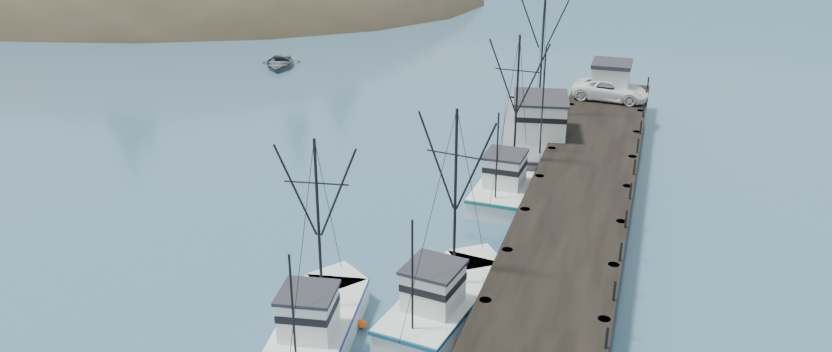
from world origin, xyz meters
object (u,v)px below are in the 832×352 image
at_px(trawler_near, 445,299).
at_px(trawler_mid, 318,324).
at_px(trawler_far, 509,182).
at_px(motorboat, 279,67).
at_px(pier_shed, 611,79).
at_px(pier, 582,185).
at_px(pickup_truck, 611,90).
at_px(work_vessel, 538,132).

xyz_separation_m(trawler_near, trawler_mid, (-4.90, -3.77, -0.00)).
xyz_separation_m(trawler_far, motorboat, (-27.80, 23.82, -0.82)).
distance_m(trawler_near, trawler_far, 14.76).
relative_size(trawler_near, trawler_mid, 1.06).
height_order(trawler_far, motorboat, trawler_far).
bearing_deg(pier_shed, pier, -90.06).
bearing_deg(pickup_truck, trawler_mid, 168.48).
height_order(trawler_mid, pier_shed, trawler_mid).
xyz_separation_m(trawler_near, pickup_truck, (4.97, 30.62, 1.99)).
height_order(pier, trawler_mid, trawler_mid).
xyz_separation_m(pier, motorboat, (-32.46, 25.02, -1.69)).
distance_m(trawler_near, pier_shed, 32.04).
bearing_deg(pier, work_vessel, 113.24).
xyz_separation_m(work_vessel, pier_shed, (4.33, 7.96, 2.19)).
height_order(trawler_near, trawler_mid, trawler_near).
height_order(trawler_near, work_vessel, work_vessel).
distance_m(trawler_near, pickup_truck, 31.09).
distance_m(trawler_near, motorboat, 47.47).
distance_m(work_vessel, pier_shed, 9.32).
height_order(pickup_truck, motorboat, pickup_truck).
distance_m(pier, trawler_mid, 19.89).
xyz_separation_m(pier, pier_shed, (0.02, 18.00, 1.73)).
bearing_deg(trawler_far, trawler_mid, -105.28).
bearing_deg(trawler_mid, work_vessel, 78.84).
xyz_separation_m(pickup_truck, motorboat, (-32.61, 7.96, -2.81)).
distance_m(pier, motorboat, 41.01).
bearing_deg(pier, trawler_mid, -119.27).
relative_size(work_vessel, pier_shed, 5.30).
relative_size(trawler_far, pickup_truck, 1.79).
xyz_separation_m(pier, pickup_truck, (0.15, 17.05, 1.12)).
bearing_deg(trawler_mid, pickup_truck, 73.99).
xyz_separation_m(pier_shed, motorboat, (-32.47, 7.02, -3.42)).
bearing_deg(pier_shed, trawler_mid, -105.40).
height_order(work_vessel, motorboat, work_vessel).
height_order(trawler_mid, motorboat, trawler_mid).
bearing_deg(motorboat, pier_shed, -30.98).
xyz_separation_m(trawler_near, pier_shed, (4.84, 31.57, 2.60)).
relative_size(trawler_near, pickup_truck, 1.77).
distance_m(trawler_near, work_vessel, 23.62).
xyz_separation_m(trawler_mid, pickup_truck, (9.87, 34.39, 1.99)).
relative_size(pier, pier_shed, 13.75).
height_order(trawler_near, motorboat, trawler_near).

